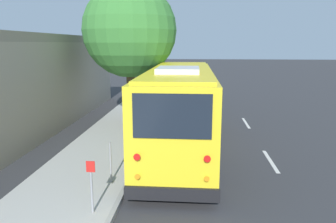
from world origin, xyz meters
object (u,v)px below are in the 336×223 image
parked_sedan_maroon (185,77)px  fire_hydrant (150,107)px  shuttle_bus (180,105)px  street_tree (130,24)px  parked_sedan_navy (181,92)px  parked_sedan_tan (189,68)px  sign_post_near (91,186)px  sign_post_far (111,162)px  parked_sedan_gray (184,83)px  parked_sedan_white (189,72)px

parked_sedan_maroon → fire_hydrant: parked_sedan_maroon is taller
shuttle_bus → fire_hydrant: size_ratio=12.48×
street_tree → shuttle_bus: bearing=-148.7°
parked_sedan_navy → parked_sedan_tan: parked_sedan_tan is taller
street_tree → sign_post_near: bearing=-174.8°
sign_post_far → shuttle_bus: bearing=-27.8°
parked_sedan_gray → shuttle_bus: bearing=178.7°
parked_sedan_tan → fire_hydrant: 31.10m
parked_sedan_navy → shuttle_bus: bearing=-178.2°
parked_sedan_white → sign_post_far: bearing=175.7°
parked_sedan_maroon → street_tree: size_ratio=0.53×
parked_sedan_navy → parked_sedan_maroon: parked_sedan_navy is taller
parked_sedan_tan → parked_sedan_navy: bearing=179.2°
parked_sedan_tan → fire_hydrant: (-31.04, 1.81, -0.06)m
parked_sedan_navy → parked_sedan_maroon: size_ratio=1.09×
shuttle_bus → sign_post_far: 4.29m
parked_sedan_maroon → sign_post_far: (-27.69, 1.43, 0.20)m
parked_sedan_navy → parked_sedan_tan: 24.66m
parked_sedan_white → sign_post_far: sign_post_far is taller
sign_post_near → fire_hydrant: 11.74m
parked_sedan_maroon → sign_post_far: bearing=178.8°
sign_post_near → parked_sedan_maroon: bearing=-2.8°
street_tree → parked_sedan_tan: bearing=-4.6°
parked_sedan_navy → parked_sedan_gray: size_ratio=1.01×
parked_sedan_maroon → street_tree: (-19.32, 2.37, 4.73)m
shuttle_bus → street_tree: bearing=31.2°
parked_sedan_gray → street_tree: size_ratio=0.57×
shuttle_bus → fire_hydrant: 6.66m
shuttle_bus → sign_post_near: bearing=160.6°
sign_post_far → street_tree: bearing=6.4°
shuttle_bus → sign_post_far: bearing=152.0°
parked_sedan_maroon → parked_sedan_tan: 13.21m
shuttle_bus → sign_post_near: shuttle_bus is taller
parked_sedan_gray → parked_sedan_tan: bearing=-2.8°
parked_sedan_gray → parked_sedan_white: bearing=-3.3°
parked_sedan_gray → fire_hydrant: size_ratio=5.68×
parked_sedan_navy → fire_hydrant: parked_sedan_navy is taller
parked_sedan_navy → sign_post_far: sign_post_far is taller
parked_sedan_tan → street_tree: size_ratio=0.53×
parked_sedan_gray → sign_post_near: bearing=173.8°
shuttle_bus → street_tree: size_ratio=1.26×
sign_post_far → parked_sedan_gray: bearing=-4.1°
parked_sedan_navy → sign_post_far: (-16.25, 1.46, 0.18)m
parked_sedan_white → parked_sedan_gray: bearing=177.8°
sign_post_near → sign_post_far: size_ratio=1.07×
shuttle_bus → parked_sedan_tan: shuttle_bus is taller
parked_sedan_white → shuttle_bus: bearing=179.0°
parked_sedan_maroon → parked_sedan_gray: bearing=-176.8°
parked_sedan_navy → parked_sedan_white: parked_sedan_white is taller
shuttle_bus → parked_sedan_maroon: (24.03, 0.50, -1.30)m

